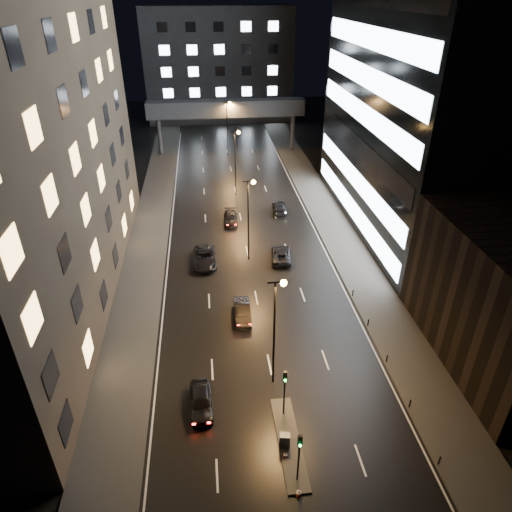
# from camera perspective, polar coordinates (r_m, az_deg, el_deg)

# --- Properties ---
(ground) EXTENTS (160.00, 160.00, 0.00)m
(ground) POSITION_cam_1_polar(r_m,az_deg,el_deg) (65.79, -1.98, 4.95)
(ground) COLOR black
(ground) RESTS_ON ground
(sidewalk_left) EXTENTS (5.00, 110.00, 0.15)m
(sidewalk_left) POSITION_cam_1_polar(r_m,az_deg,el_deg) (61.65, -13.24, 2.31)
(sidewalk_left) COLOR #383533
(sidewalk_left) RESTS_ON ground
(sidewalk_right) EXTENTS (5.00, 110.00, 0.15)m
(sidewalk_right) POSITION_cam_1_polar(r_m,az_deg,el_deg) (63.47, 9.75, 3.56)
(sidewalk_right) COLOR #383533
(sidewalk_right) RESTS_ON ground
(building_right_low) EXTENTS (10.00, 18.00, 12.00)m
(building_right_low) POSITION_cam_1_polar(r_m,az_deg,el_deg) (43.59, 29.16, -4.84)
(building_right_low) COLOR black
(building_right_low) RESTS_ON ground
(building_right_glass) EXTENTS (20.00, 36.00, 45.00)m
(building_right_glass) POSITION_cam_1_polar(r_m,az_deg,el_deg) (62.84, 23.45, 22.93)
(building_right_glass) COLOR black
(building_right_glass) RESTS_ON ground
(building_far) EXTENTS (34.00, 14.00, 25.00)m
(building_far) POSITION_cam_1_polar(r_m,az_deg,el_deg) (118.30, -4.69, 22.77)
(building_far) COLOR #333335
(building_far) RESTS_ON ground
(skybridge) EXTENTS (30.00, 3.00, 10.00)m
(skybridge) POSITION_cam_1_polar(r_m,az_deg,el_deg) (91.49, -3.76, 17.85)
(skybridge) COLOR #333335
(skybridge) RESTS_ON ground
(median_island) EXTENTS (1.60, 8.00, 0.15)m
(median_island) POSITION_cam_1_polar(r_m,az_deg,el_deg) (35.74, 4.15, -22.15)
(median_island) COLOR #383533
(median_island) RESTS_ON ground
(traffic_signal_near) EXTENTS (0.28, 0.34, 4.40)m
(traffic_signal_near) POSITION_cam_1_polar(r_m,az_deg,el_deg) (35.02, 3.59, -15.94)
(traffic_signal_near) COLOR black
(traffic_signal_near) RESTS_ON median_island
(traffic_signal_far) EXTENTS (0.28, 0.34, 4.40)m
(traffic_signal_far) POSITION_cam_1_polar(r_m,az_deg,el_deg) (31.58, 5.42, -23.12)
(traffic_signal_far) COLOR black
(traffic_signal_far) RESTS_ON median_island
(bollard_row) EXTENTS (0.12, 25.12, 0.90)m
(bollard_row) POSITION_cam_1_polar(r_m,az_deg,el_deg) (40.75, 17.28, -14.63)
(bollard_row) COLOR black
(bollard_row) RESTS_ON ground
(streetlight_near) EXTENTS (1.45, 0.50, 10.15)m
(streetlight_near) POSITION_cam_1_polar(r_m,az_deg,el_deg) (35.24, 2.58, -8.02)
(streetlight_near) COLOR black
(streetlight_near) RESTS_ON ground
(streetlight_mid_a) EXTENTS (1.45, 0.50, 10.15)m
(streetlight_mid_a) POSITION_cam_1_polar(r_m,az_deg,el_deg) (52.22, -0.80, 5.72)
(streetlight_mid_a) COLOR black
(streetlight_mid_a) RESTS_ON ground
(streetlight_mid_b) EXTENTS (1.45, 0.50, 10.15)m
(streetlight_mid_b) POSITION_cam_1_polar(r_m,az_deg,el_deg) (70.79, -2.51, 12.51)
(streetlight_mid_b) COLOR black
(streetlight_mid_b) RESTS_ON ground
(streetlight_far) EXTENTS (1.45, 0.50, 10.15)m
(streetlight_far) POSITION_cam_1_polar(r_m,az_deg,el_deg) (89.98, -3.53, 16.43)
(streetlight_far) COLOR black
(streetlight_far) RESTS_ON ground
(car_away_a) EXTENTS (1.96, 4.44, 1.49)m
(car_away_a) POSITION_cam_1_polar(r_m,az_deg,el_deg) (37.40, -6.89, -17.56)
(car_away_a) COLOR black
(car_away_a) RESTS_ON ground
(car_away_b) EXTENTS (1.62, 4.47, 1.46)m
(car_away_b) POSITION_cam_1_polar(r_m,az_deg,el_deg) (45.56, -1.71, -6.92)
(car_away_b) COLOR black
(car_away_b) RESTS_ON ground
(car_away_c) EXTENTS (2.67, 5.72, 1.58)m
(car_away_c) POSITION_cam_1_polar(r_m,az_deg,el_deg) (54.35, -6.42, -0.22)
(car_away_c) COLOR black
(car_away_c) RESTS_ON ground
(car_away_d) EXTENTS (2.05, 4.69, 1.34)m
(car_away_d) POSITION_cam_1_polar(r_m,az_deg,el_deg) (63.78, -3.20, 4.72)
(car_away_d) COLOR black
(car_away_d) RESTS_ON ground
(car_toward_a) EXTENTS (2.91, 5.20, 1.37)m
(car_toward_a) POSITION_cam_1_polar(r_m,az_deg,el_deg) (54.99, 3.16, 0.21)
(car_toward_a) COLOR black
(car_toward_a) RESTS_ON ground
(car_toward_b) EXTENTS (2.45, 4.94, 1.38)m
(car_toward_b) POSITION_cam_1_polar(r_m,az_deg,el_deg) (67.16, 2.91, 6.14)
(car_toward_b) COLOR black
(car_toward_b) RESTS_ON ground
(utility_cabinet) EXTENTS (0.81, 0.65, 1.13)m
(utility_cabinet) POSITION_cam_1_polar(r_m,az_deg,el_deg) (34.99, 3.60, -21.99)
(utility_cabinet) COLOR #535255
(utility_cabinet) RESTS_ON median_island
(cone_a) EXTENTS (0.49, 0.49, 0.46)m
(cone_a) POSITION_cam_1_polar(r_m,az_deg,el_deg) (33.39, 5.36, -27.39)
(cone_a) COLOR #FF350D
(cone_a) RESTS_ON ground
(cone_b) EXTENTS (0.43, 0.43, 0.56)m
(cone_b) POSITION_cam_1_polar(r_m,az_deg,el_deg) (34.81, 3.70, -23.59)
(cone_b) COLOR red
(cone_b) RESTS_ON ground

